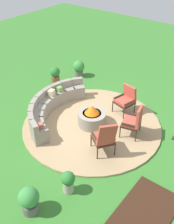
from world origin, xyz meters
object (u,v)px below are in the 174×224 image
lounge_chair_front_left (104,137)px  potted_plant_1 (79,68)px  curved_stone_bench (51,106)px  lounge_chair_back_left (126,99)px  potted_plant_0 (55,75)px  lounge_chair_front_right (134,120)px  fire_pit (92,117)px  potted_plant_2 (29,200)px  potted_plant_3 (68,181)px

lounge_chair_front_left → potted_plant_1: bearing=82.2°
curved_stone_bench → potted_plant_1: (2.85, 1.11, 0.03)m
lounge_chair_back_left → lounge_chair_front_left: bearing=119.5°
lounge_chair_front_left → lounge_chair_back_left: 2.23m
potted_plant_1 → potted_plant_0: bearing=162.6°
lounge_chair_front_right → potted_plant_1: bearing=46.3°
curved_stone_bench → potted_plant_0: curved_stone_bench is taller
curved_stone_bench → lounge_chair_back_left: size_ratio=3.27×
fire_pit → potted_plant_2: fire_pit is taller
lounge_chair_front_left → potted_plant_2: (-2.57, 0.26, -0.24)m
curved_stone_bench → potted_plant_2: 3.81m
potted_plant_0 → potted_plant_1: (1.11, -0.35, -0.01)m
lounge_chair_front_left → fire_pit: bearing=86.0°
potted_plant_1 → potted_plant_3: potted_plant_1 is taller
lounge_chair_front_left → potted_plant_3: size_ratio=1.78×
fire_pit → lounge_chair_front_left: bearing=-128.5°
lounge_chair_front_right → potted_plant_0: bearing=61.5°
potted_plant_0 → potted_plant_1: size_ratio=1.03×
potted_plant_3 → lounge_chair_back_left: bearing=9.9°
lounge_chair_front_left → potted_plant_0: size_ratio=1.54×
potted_plant_2 → potted_plant_3: 1.01m
lounge_chair_front_left → potted_plant_2: 2.59m
lounge_chair_back_left → potted_plant_3: (-3.75, -0.66, -0.23)m
curved_stone_bench → potted_plant_3: bearing=-128.7°
curved_stone_bench → potted_plant_0: 2.27m
lounge_chair_front_right → lounge_chair_front_left: bearing=153.5°
fire_pit → curved_stone_bench: bearing=104.9°
potted_plant_2 → potted_plant_0: bearing=38.0°
fire_pit → curved_stone_bench: (-0.39, 1.46, 0.02)m
curved_stone_bench → potted_plant_3: 3.34m
lounge_chair_back_left → potted_plant_1: size_ratio=1.40×
fire_pit → potted_plant_0: 3.22m
lounge_chair_front_right → potted_plant_2: 3.83m
fire_pit → potted_plant_3: bearing=-155.2°
curved_stone_bench → fire_pit: bearing=-75.1°
potted_plant_2 → potted_plant_3: bearing=-18.3°
lounge_chair_back_left → potted_plant_0: 3.41m
lounge_chair_front_right → fire_pit: bearing=89.7°
fire_pit → potted_plant_1: 3.56m
curved_stone_bench → lounge_chair_front_right: bearing=-75.1°
curved_stone_bench → potted_plant_3: (-2.09, -2.60, 0.00)m
fire_pit → potted_plant_0: fire_pit is taller
potted_plant_0 → fire_pit: bearing=-114.9°
lounge_chair_front_left → potted_plant_0: (2.22, 4.00, -0.22)m
lounge_chair_back_left → potted_plant_2: size_ratio=1.38×
potted_plant_2 → curved_stone_bench: bearing=36.9°
lounge_chair_back_left → fire_pit: bearing=83.1°
potted_plant_3 → potted_plant_0: bearing=46.7°
lounge_chair_front_left → potted_plant_3: bearing=-143.3°
fire_pit → lounge_chair_front_right: (0.35, -1.32, 0.26)m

